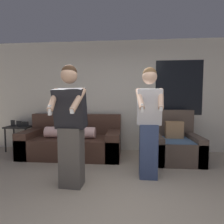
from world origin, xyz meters
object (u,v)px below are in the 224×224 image
(side_table, at_px, (19,129))
(armchair, at_px, (174,144))
(couch, at_px, (73,141))
(person_left, at_px, (71,126))
(person_right, at_px, (149,121))

(side_table, bearing_deg, armchair, -5.59)
(couch, height_order, armchair, armchair)
(side_table, distance_m, person_left, 2.53)
(couch, bearing_deg, armchair, -2.81)
(armchair, bearing_deg, couch, 177.19)
(armchair, bearing_deg, person_left, -143.94)
(couch, height_order, side_table, couch)
(side_table, relative_size, person_right, 0.43)
(armchair, relative_size, person_right, 0.58)
(armchair, height_order, person_right, person_right)
(person_left, height_order, person_right, person_right)
(person_left, bearing_deg, couch, 106.40)
(armchair, distance_m, side_table, 3.69)
(person_right, bearing_deg, side_table, 156.81)
(side_table, relative_size, person_left, 0.43)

